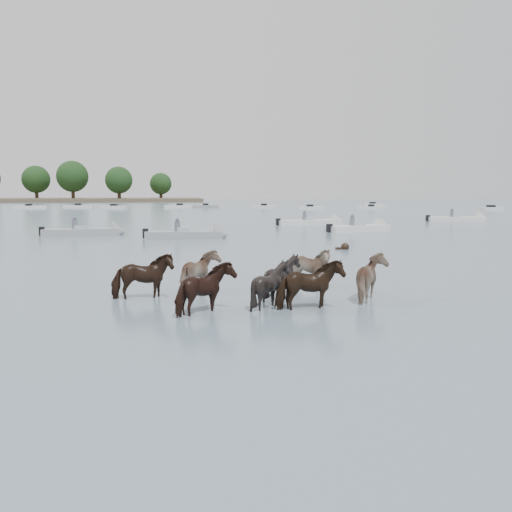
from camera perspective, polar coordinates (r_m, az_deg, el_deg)
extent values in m
plane|color=slate|center=(14.31, -6.86, -5.14)|extent=(400.00, 400.00, 0.00)
imported|color=black|center=(15.16, -12.06, -2.39)|extent=(1.77, 0.93, 1.44)
imported|color=#816757|center=(16.16, -5.88, -1.86)|extent=(1.37, 1.53, 1.35)
imported|color=black|center=(14.91, 2.83, -2.52)|extent=(1.29, 1.16, 1.37)
imported|color=#8C725F|center=(16.91, 5.54, -1.40)|extent=(1.75, 1.61, 1.39)
imported|color=black|center=(13.09, -5.27, -3.82)|extent=(1.66, 1.75, 1.40)
imported|color=black|center=(13.78, 1.60, -3.35)|extent=(1.25, 1.12, 1.35)
imported|color=black|center=(13.57, 5.75, -3.38)|extent=(1.78, 1.00, 1.43)
imported|color=#87715B|center=(15.03, 12.53, -2.50)|extent=(1.34, 1.52, 1.43)
sphere|color=black|center=(27.99, 9.51, 0.96)|extent=(0.44, 0.44, 0.44)
cube|color=black|center=(27.92, 9.03, 0.75)|extent=(0.50, 0.22, 0.18)
cube|color=gray|center=(38.05, -18.21, 2.39)|extent=(5.13, 2.11, 0.55)
cone|color=gray|center=(38.02, -14.45, 2.51)|extent=(1.06, 1.68, 1.60)
cube|color=#99ADB7|center=(38.03, -18.23, 2.91)|extent=(0.91, 1.20, 0.35)
cube|color=black|center=(38.24, -21.96, 2.48)|extent=(0.38, 0.38, 0.60)
cylinder|color=#595966|center=(38.08, -18.84, 3.20)|extent=(0.36, 0.36, 0.70)
sphere|color=#595966|center=(38.05, -18.86, 3.87)|extent=(0.24, 0.24, 0.24)
cube|color=gray|center=(34.26, -7.74, 2.21)|extent=(4.88, 1.87, 0.55)
cone|color=gray|center=(34.28, -3.72, 2.26)|extent=(0.99, 1.65, 1.60)
cube|color=#99ADB7|center=(34.23, -7.75, 2.79)|extent=(0.86, 1.16, 0.35)
cube|color=black|center=(34.38, -11.75, 2.39)|extent=(0.37, 0.37, 0.60)
cylinder|color=#595966|center=(34.20, -8.42, 3.11)|extent=(0.36, 0.36, 0.70)
sphere|color=#595966|center=(34.18, -8.44, 3.87)|extent=(0.24, 0.24, 0.24)
cube|color=silver|center=(47.62, 5.67, 3.54)|extent=(5.91, 2.29, 0.55)
cone|color=silver|center=(48.78, 8.81, 3.58)|extent=(1.09, 1.70, 1.60)
cube|color=#99ADB7|center=(47.60, 5.68, 3.97)|extent=(0.93, 1.21, 0.35)
cube|color=black|center=(46.59, 2.39, 3.68)|extent=(0.39, 0.39, 0.60)
cylinder|color=#595966|center=(47.48, 5.21, 4.21)|extent=(0.36, 0.36, 0.70)
sphere|color=#595966|center=(47.46, 5.22, 4.75)|extent=(0.24, 0.24, 0.24)
cube|color=silver|center=(40.43, 10.79, 2.86)|extent=(5.25, 2.99, 0.55)
cone|color=silver|center=(41.99, 13.50, 2.94)|extent=(1.33, 1.79, 1.60)
cube|color=#99ADB7|center=(40.40, 10.80, 3.36)|extent=(1.09, 1.30, 0.35)
cube|color=black|center=(38.95, 7.87, 2.99)|extent=(0.44, 0.44, 0.60)
cylinder|color=#595966|center=(40.25, 10.27, 3.64)|extent=(0.36, 0.36, 0.70)
sphere|color=#595966|center=(40.23, 10.28, 4.28)|extent=(0.24, 0.24, 0.24)
cube|color=silver|center=(56.94, 20.57, 3.69)|extent=(5.77, 2.25, 0.55)
cone|color=silver|center=(58.12, 23.11, 3.63)|extent=(1.08, 1.69, 1.60)
cube|color=#99ADB7|center=(56.92, 20.58, 4.04)|extent=(0.93, 1.21, 0.35)
cube|color=black|center=(55.87, 17.92, 3.89)|extent=(0.39, 0.39, 0.60)
cylinder|color=#595966|center=(56.72, 20.24, 4.25)|extent=(0.36, 0.36, 0.70)
sphere|color=#595966|center=(56.70, 20.26, 4.70)|extent=(0.24, 0.24, 0.24)
cube|color=silver|center=(100.91, -23.16, 4.80)|extent=(5.79, 3.59, 0.60)
cube|color=black|center=(100.90, -23.17, 5.02)|extent=(1.31, 1.31, 0.50)
cube|color=silver|center=(101.21, -18.49, 5.01)|extent=(5.27, 1.82, 0.60)
cube|color=black|center=(101.20, -18.49, 5.22)|extent=(1.06, 1.06, 0.50)
cube|color=silver|center=(95.82, -14.98, 5.04)|extent=(4.60, 2.64, 0.60)
cube|color=black|center=(95.81, -14.99, 5.27)|extent=(1.24, 1.24, 0.50)
cube|color=silver|center=(97.30, -8.18, 5.23)|extent=(5.84, 2.71, 0.60)
cube|color=black|center=(97.29, -8.19, 5.45)|extent=(1.20, 1.20, 0.50)
cube|color=gray|center=(97.01, -5.40, 5.27)|extent=(4.78, 1.87, 0.60)
cube|color=black|center=(97.00, -5.40, 5.49)|extent=(1.08, 1.08, 0.50)
cube|color=silver|center=(94.78, 0.87, 5.26)|extent=(4.49, 2.70, 0.60)
cube|color=black|center=(94.77, 0.87, 5.49)|extent=(1.25, 1.25, 0.50)
cube|color=silver|center=(88.73, 5.78, 5.11)|extent=(4.30, 1.64, 0.60)
cube|color=black|center=(88.72, 5.78, 5.35)|extent=(1.03, 1.03, 0.50)
cube|color=silver|center=(90.93, 12.24, 5.03)|extent=(5.20, 3.41, 0.60)
cube|color=black|center=(90.92, 12.24, 5.27)|extent=(1.32, 1.32, 0.50)
cube|color=silver|center=(111.87, 12.37, 5.35)|extent=(4.21, 1.89, 0.60)
cube|color=black|center=(111.86, 12.37, 5.55)|extent=(1.09, 1.09, 0.50)
cube|color=silver|center=(92.47, 23.84, 4.63)|extent=(4.34, 2.43, 0.60)
cube|color=black|center=(92.46, 23.85, 4.86)|extent=(1.21, 1.21, 0.50)
cylinder|color=#382619|center=(172.35, -22.42, 6.02)|extent=(1.00, 1.00, 3.64)
sphere|color=black|center=(172.38, -22.49, 7.60)|extent=(8.09, 8.09, 8.09)
cylinder|color=#382619|center=(163.73, -18.99, 6.22)|extent=(1.00, 1.00, 4.04)
sphere|color=black|center=(163.78, -19.06, 8.06)|extent=(8.98, 8.98, 8.98)
cylinder|color=#382619|center=(157.00, -14.43, 6.25)|extent=(1.00, 1.00, 3.43)
sphere|color=black|center=(157.02, -14.48, 7.88)|extent=(7.62, 7.62, 7.62)
cylinder|color=#382619|center=(167.58, -10.14, 6.31)|extent=(1.00, 1.00, 2.97)
sphere|color=black|center=(167.59, -10.17, 7.63)|extent=(6.60, 6.60, 6.60)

